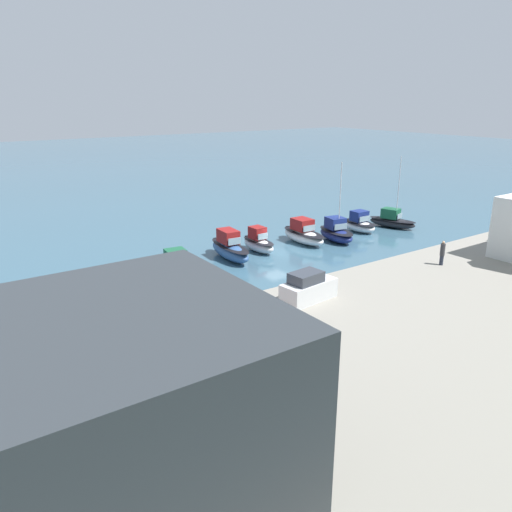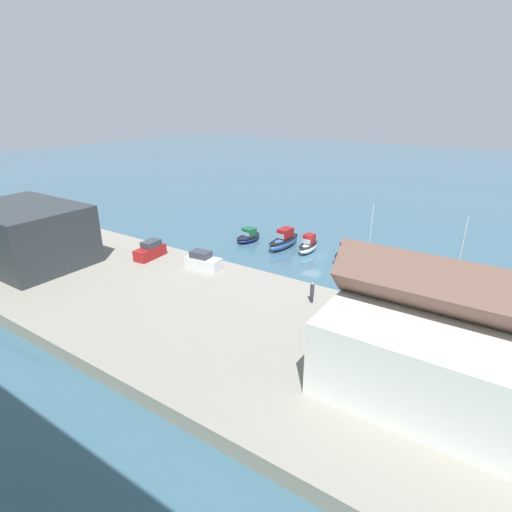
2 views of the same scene
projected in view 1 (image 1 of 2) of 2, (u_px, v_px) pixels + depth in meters
ground_plane at (276, 252)px, 50.84m from camera, size 320.00×320.00×0.00m
quay_promenade at (468, 320)px, 33.72m from camera, size 127.06×22.19×1.32m
yacht_club_building at (55, 430)px, 16.07m from camera, size 14.82×10.31×7.04m
moored_boat_0 at (392, 221)px, 60.33m from camera, size 3.73×6.15×8.53m
moored_boat_1 at (360, 224)px, 58.44m from camera, size 2.55×4.37×2.44m
moored_boat_2 at (336, 232)px, 54.52m from camera, size 3.29×5.62×8.65m
moored_boat_3 at (303, 234)px, 53.86m from camera, size 2.61×6.26×2.62m
moored_boat_4 at (258, 243)px, 50.79m from camera, size 1.88×4.57×2.56m
moored_boat_5 at (230, 248)px, 48.43m from camera, size 2.57×6.85×2.86m
moored_boat_6 at (176, 264)px, 44.97m from camera, size 3.00×4.73×2.04m
parked_car_2 at (308, 288)px, 35.13m from camera, size 4.37×2.26×2.16m
parked_car_3 at (217, 320)px, 30.11m from camera, size 2.12×4.33×2.16m
person_on_quay at (442, 253)px, 42.51m from camera, size 0.40×0.40×2.14m
dog_on_quay at (493, 237)px, 49.61m from camera, size 0.77×0.79×0.68m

